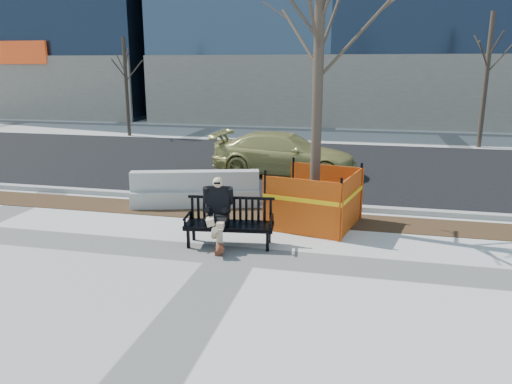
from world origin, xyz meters
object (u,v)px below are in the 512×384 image
at_px(seated_man, 218,244).
at_px(sedan, 284,174).
at_px(bench, 230,245).
at_px(tree_fence, 314,224).
at_px(jersey_barrier_left, 196,206).

distance_m(seated_man, sedan, 6.70).
bearing_deg(bench, seated_man, 168.50).
height_order(bench, seated_man, seated_man).
relative_size(seated_man, sedan, 0.29).
height_order(bench, sedan, sedan).
xyz_separation_m(tree_fence, jersey_barrier_left, (-3.08, 0.81, 0.00)).
relative_size(seated_man, jersey_barrier_left, 0.42).
height_order(bench, jersey_barrier_left, bench).
xyz_separation_m(bench, jersey_barrier_left, (-1.61, 2.53, 0.00)).
bearing_deg(bench, sedan, 83.51).
bearing_deg(tree_fence, sedan, 106.98).
bearing_deg(tree_fence, seated_man, -135.26).
bearing_deg(jersey_barrier_left, seated_man, -77.68).
bearing_deg(sedan, jersey_barrier_left, 163.53).
bearing_deg(bench, jersey_barrier_left, 115.53).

